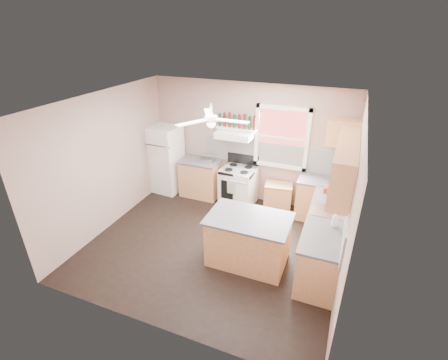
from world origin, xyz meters
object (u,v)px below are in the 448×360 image
at_px(island, 248,241).
at_px(toaster, 207,159).
at_px(refrigerator, 166,159).
at_px(cart, 278,197).
at_px(stove, 238,186).

bearing_deg(island, toaster, 130.63).
height_order(refrigerator, toaster, refrigerator).
bearing_deg(toaster, island, -54.83).
bearing_deg(toaster, cart, -2.63).
bearing_deg(island, stove, 114.19).
height_order(cart, island, island).
bearing_deg(stove, toaster, -175.37).
xyz_separation_m(stove, cart, (0.91, 0.08, -0.13)).
relative_size(refrigerator, toaster, 5.80).
bearing_deg(island, refrigerator, 145.69).
distance_m(refrigerator, stove, 1.90).
height_order(refrigerator, stove, refrigerator).
xyz_separation_m(toaster, stove, (0.76, 0.01, -0.56)).
xyz_separation_m(refrigerator, cart, (2.77, 0.11, -0.52)).
bearing_deg(stove, island, -61.66).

